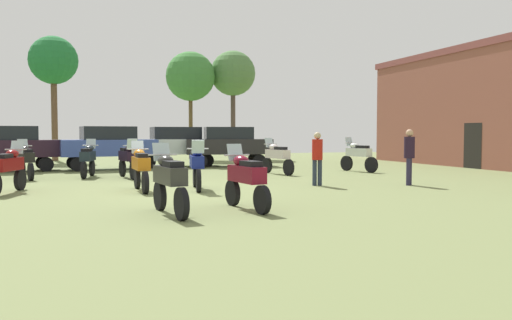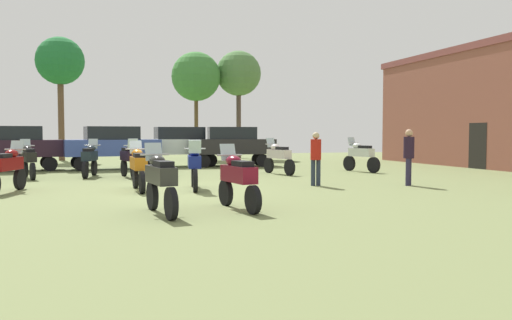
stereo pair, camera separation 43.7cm
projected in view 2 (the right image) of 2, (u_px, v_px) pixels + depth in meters
ground_plane at (176, 190)px, 15.47m from camera, size 44.00×52.00×0.02m
motorcycle_1 at (361, 155)px, 22.68m from camera, size 0.81×2.10×1.51m
motorcycle_2 at (28, 159)px, 19.26m from camera, size 0.81×2.15×1.47m
motorcycle_3 at (138, 166)px, 15.19m from camera, size 0.62×2.14×1.47m
motorcycle_5 at (161, 180)px, 10.73m from camera, size 0.65×2.14×1.48m
motorcycle_7 at (129, 159)px, 19.63m from camera, size 0.71×2.16×1.49m
motorcycle_8 at (194, 165)px, 15.51m from camera, size 0.65×2.17×1.50m
motorcycle_9 at (278, 156)px, 21.37m from camera, size 0.75×2.25×1.49m
motorcycle_11 at (238, 178)px, 11.44m from camera, size 0.67×2.07×1.44m
motorcycle_12 at (7, 167)px, 14.72m from camera, size 0.83×2.17×1.47m
motorcycle_13 at (90, 158)px, 20.01m from camera, size 0.72×2.08×1.47m
car_1 at (13, 145)px, 23.04m from camera, size 4.53×2.47×2.00m
car_2 at (179, 143)px, 26.46m from camera, size 4.37×1.96×2.00m
car_3 at (112, 144)px, 24.32m from camera, size 4.51×2.37×2.00m
car_4 at (232, 143)px, 26.41m from camera, size 4.49×2.33×2.00m
person_1 at (316, 155)px, 16.63m from camera, size 0.42×0.42×1.72m
person_3 at (409, 153)px, 16.69m from camera, size 0.48×0.48×1.81m
tree_2 at (239, 74)px, 35.18m from camera, size 3.04×3.04×7.26m
tree_4 at (196, 77)px, 34.09m from camera, size 3.22×3.22×7.02m
tree_5 at (60, 62)px, 31.93m from camera, size 2.92×2.92×7.60m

